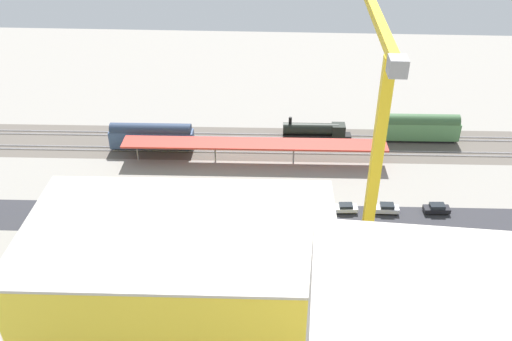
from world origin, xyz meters
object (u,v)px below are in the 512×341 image
Objects in this scene: passenger_coach at (419,127)px; traffic_light at (173,214)px; construction_building at (183,271)px; tower_crane at (374,146)px; parked_car_2 at (346,208)px; parked_car_1 at (387,209)px; street_tree_2 at (52,208)px; street_tree_0 at (281,215)px; street_tree_3 at (142,207)px; street_tree_1 at (143,205)px; locomotive at (317,131)px; parked_car_0 at (437,209)px; parked_car_4 at (251,203)px; parked_car_3 at (298,205)px; freight_coach_far at (152,136)px; parked_car_5 at (210,203)px; platform_canopy_near at (254,144)px; street_tree_4 at (248,208)px; box_truck_0 at (289,231)px.

passenger_coach reaches higher than traffic_light.
construction_building is 30.89m from tower_crane.
traffic_light is at bearing 14.52° from parked_car_2.
street_tree_2 reaches higher than parked_car_1.
street_tree_0 is 22.85m from street_tree_3.
locomotive is at bearing -130.66° from street_tree_1.
parked_car_4 is (33.32, -0.24, -0.04)m from parked_car_0.
street_tree_2 is (50.44, -9.26, -18.80)m from tower_crane.
parked_car_1 is 15.72m from parked_car_3.
traffic_light reaches higher than parked_car_3.
freight_coach_far reaches higher than parked_car_0.
tower_crane is (6.94, 16.72, 22.32)m from parked_car_1.
locomotive is 33.80m from parked_car_5.
traffic_light is at bearing 11.91° from parked_car_1.
parked_car_4 is 0.51× the size of street_tree_3.
street_tree_2 is (66.29, 7.89, 3.53)m from parked_car_0.
tower_crane is 5.49× the size of street_tree_0.
construction_building is (32.13, 24.62, 6.29)m from parked_car_1.
locomotive is 43.30m from traffic_light.
parked_car_0 is 0.51× the size of street_tree_1.
parked_car_3 is at bearing -169.25° from street_tree_2.
platform_canopy_near is 6.01× the size of street_tree_4.
construction_building is at bearing 31.41° from parked_car_0.
locomotive is 21.96m from passenger_coach.
box_truck_0 is at bearing -179.78° from street_tree_3.
passenger_coach is 4.04× the size of parked_car_1.
parked_car_0 is 46.65m from traffic_light.
box_truck_0 is at bearing 127.16° from parked_car_4.
parked_car_2 is (17.95, 27.14, -2.61)m from passenger_coach.
street_tree_1 is (50.42, 8.65, 5.29)m from parked_car_0.
street_tree_1 is at bearing 5.37° from traffic_light.
street_tree_0 is 5.56m from street_tree_4.
street_tree_4 reaches higher than parked_car_2.
street_tree_3 is at bearing 19.31° from parked_car_3.
parked_car_1 is 0.99× the size of parked_car_2.
parked_car_2 is at bearing 98.28° from locomotive.
construction_building reaches higher than parked_car_0.
tower_crane reaches higher than parked_car_4.
parked_car_0 is at bearing -149.74° from construction_building.
parked_car_3 is (-8.84, 15.73, -3.42)m from platform_canopy_near.
platform_canopy_near is 1.31× the size of construction_building.
parked_car_2 is (-17.26, 16.29, -3.52)m from platform_canopy_near.
freight_coach_far is at bearing -111.37° from street_tree_2.
street_tree_1 is (34.57, -8.51, -17.04)m from tower_crane.
parked_car_4 is 0.67× the size of street_tree_2.
tower_crane is 4.28× the size of street_tree_4.
platform_canopy_near reaches higher than parked_car_4.
parked_car_4 is 34.15m from street_tree_2.
street_tree_0 is (11.85, -8.75, -18.42)m from tower_crane.
tower_crane is 4.67× the size of box_truck_0.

